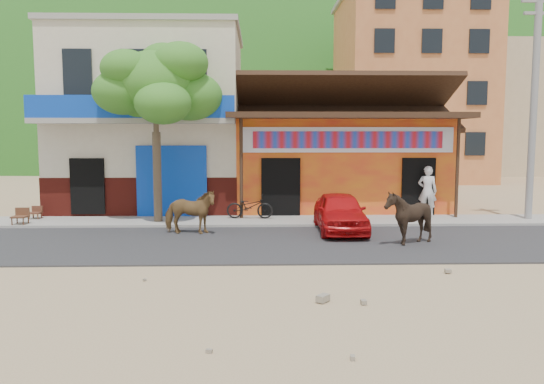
% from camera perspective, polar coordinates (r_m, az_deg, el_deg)
% --- Properties ---
extents(ground, '(120.00, 120.00, 0.00)m').
position_cam_1_polar(ground, '(12.45, 4.21, -7.89)').
color(ground, '#9E825B').
rests_on(ground, ground).
extents(road, '(60.00, 5.00, 0.04)m').
position_cam_1_polar(road, '(14.87, 3.24, -5.49)').
color(road, '#28282B').
rests_on(road, ground).
extents(sidewalk, '(60.00, 2.00, 0.12)m').
position_cam_1_polar(sidewalk, '(18.30, 2.32, -3.16)').
color(sidewalk, gray).
rests_on(sidewalk, ground).
extents(dance_club, '(8.00, 6.00, 3.60)m').
position_cam_1_polar(dance_club, '(22.29, 6.79, 2.96)').
color(dance_club, orange).
rests_on(dance_club, ground).
extents(cafe_building, '(7.00, 6.00, 7.00)m').
position_cam_1_polar(cafe_building, '(22.43, -12.63, 7.22)').
color(cafe_building, beige).
rests_on(cafe_building, ground).
extents(apartment_front, '(9.00, 9.00, 12.00)m').
position_cam_1_polar(apartment_front, '(37.56, 14.49, 10.49)').
color(apartment_front, '#CC723F').
rests_on(apartment_front, ground).
extents(apartment_rear, '(8.00, 8.00, 10.00)m').
position_cam_1_polar(apartment_rear, '(46.25, 23.25, 8.10)').
color(apartment_rear, tan).
rests_on(apartment_rear, ground).
extents(hillside, '(100.00, 40.00, 24.00)m').
position_cam_1_polar(hillside, '(82.52, -0.72, 12.38)').
color(hillside, '#194C14').
rests_on(hillside, ground).
extents(tree, '(3.00, 3.00, 6.00)m').
position_cam_1_polar(tree, '(18.13, -12.34, 6.33)').
color(tree, '#2D721E').
rests_on(tree, sidewalk).
extents(utility_pole, '(0.24, 0.24, 8.00)m').
position_cam_1_polar(utility_pole, '(20.37, 26.35, 8.61)').
color(utility_pole, gray).
rests_on(utility_pole, sidewalk).
extents(cow_tan, '(1.63, 0.83, 1.34)m').
position_cam_1_polar(cow_tan, '(16.16, -8.84, -2.13)').
color(cow_tan, brown).
rests_on(cow_tan, road).
extents(cow_dark, '(1.58, 1.46, 1.49)m').
position_cam_1_polar(cow_dark, '(14.92, 14.47, -2.65)').
color(cow_dark, black).
rests_on(cow_dark, road).
extents(red_car, '(1.47, 3.58, 1.22)m').
position_cam_1_polar(red_car, '(16.54, 7.32, -2.15)').
color(red_car, red).
rests_on(red_car, road).
extents(scooter, '(1.65, 0.68, 0.85)m').
position_cam_1_polar(scooter, '(18.48, -2.41, -1.55)').
color(scooter, black).
rests_on(scooter, sidewalk).
extents(pedestrian, '(0.77, 0.63, 1.81)m').
position_cam_1_polar(pedestrian, '(19.78, 16.37, 0.11)').
color(pedestrian, silver).
rests_on(pedestrian, sidewalk).
extents(cafe_chair_left, '(0.39, 0.39, 0.81)m').
position_cam_1_polar(cafe_chair_left, '(20.18, -24.13, -1.50)').
color(cafe_chair_left, '#452317').
rests_on(cafe_chair_left, sidewalk).
extents(cafe_chair_right, '(0.46, 0.46, 0.98)m').
position_cam_1_polar(cafe_chair_right, '(19.13, -25.52, -1.69)').
color(cafe_chair_right, '#492318').
rests_on(cafe_chair_right, sidewalk).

